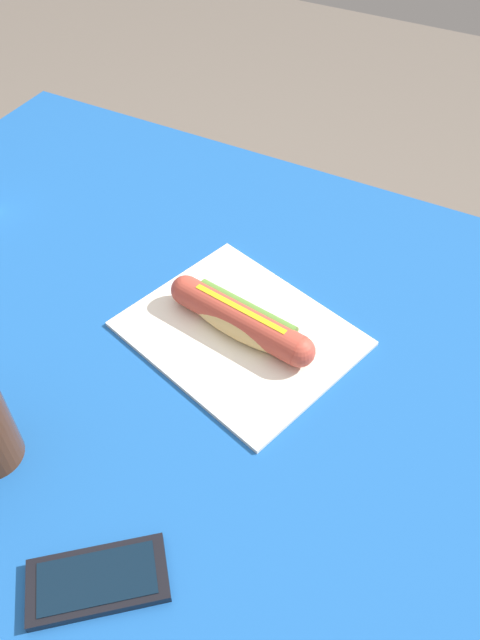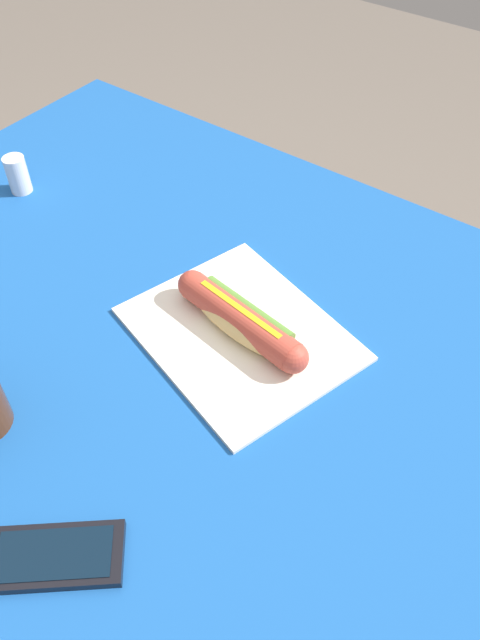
% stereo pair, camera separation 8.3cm
% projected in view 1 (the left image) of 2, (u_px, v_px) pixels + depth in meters
% --- Properties ---
extents(ground_plane, '(6.00, 6.00, 0.00)m').
position_uv_depth(ground_plane, '(205.00, 566.00, 1.38)').
color(ground_plane, '#6B6056').
rests_on(ground_plane, ground).
extents(dining_table, '(1.25, 0.93, 0.73)m').
position_uv_depth(dining_table, '(188.00, 401.00, 0.93)').
color(dining_table, brown).
rests_on(dining_table, ground).
extents(paper_wrapper, '(0.34, 0.31, 0.01)m').
position_uv_depth(paper_wrapper, '(240.00, 334.00, 0.85)').
color(paper_wrapper, silver).
rests_on(paper_wrapper, dining_table).
extents(hot_dog, '(0.23, 0.08, 0.05)m').
position_uv_depth(hot_dog, '(240.00, 320.00, 0.83)').
color(hot_dog, '#DBB26B').
rests_on(hot_dog, paper_wrapper).
extents(cell_phone, '(0.15, 0.14, 0.01)m').
position_uv_depth(cell_phone, '(98.00, 580.00, 0.63)').
color(cell_phone, black).
rests_on(cell_phone, dining_table).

